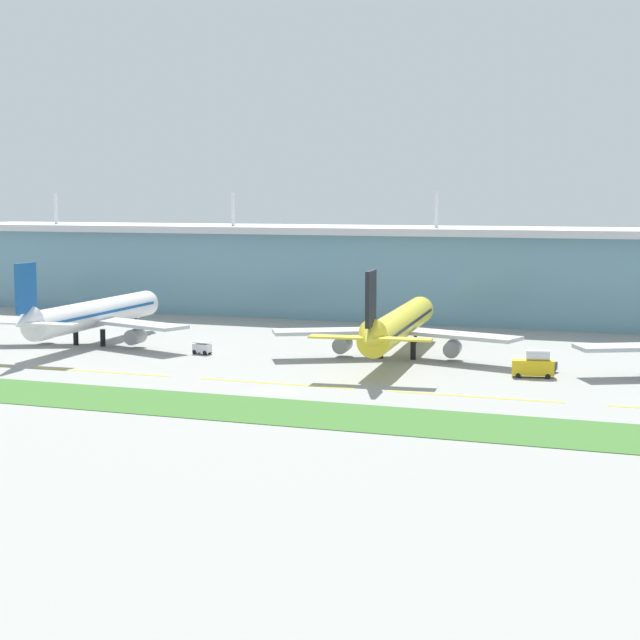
% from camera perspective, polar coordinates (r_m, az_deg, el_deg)
% --- Properties ---
extents(ground_plane, '(600.00, 600.00, 0.00)m').
position_cam_1_polar(ground_plane, '(170.35, -2.32, -3.87)').
color(ground_plane, gray).
extents(terminal_building, '(288.00, 34.00, 32.59)m').
position_cam_1_polar(terminal_building, '(271.45, 6.58, 2.57)').
color(terminal_building, '#6693A8').
rests_on(terminal_building, ground).
extents(airliner_near_middle, '(48.72, 58.83, 18.90)m').
position_cam_1_polar(airliner_near_middle, '(227.72, -12.25, 0.28)').
color(airliner_near_middle, white).
rests_on(airliner_near_middle, ground).
extents(airliner_center, '(48.49, 64.58, 18.90)m').
position_cam_1_polar(airliner_center, '(205.06, 4.26, -0.27)').
color(airliner_center, yellow).
rests_on(airliner_center, ground).
extents(taxiway_stripe_mid_west, '(28.00, 0.70, 0.04)m').
position_cam_1_polar(taxiway_stripe_mid_west, '(192.73, -11.80, -2.77)').
color(taxiway_stripe_mid_west, yellow).
rests_on(taxiway_stripe_mid_west, ground).
extents(taxiway_stripe_centre, '(28.00, 0.70, 0.04)m').
position_cam_1_polar(taxiway_stripe_centre, '(177.10, -2.44, -3.46)').
color(taxiway_stripe_centre, yellow).
rests_on(taxiway_stripe_centre, ground).
extents(taxiway_stripe_mid_east, '(28.00, 0.70, 0.04)m').
position_cam_1_polar(taxiway_stripe_mid_east, '(167.03, 8.40, -4.14)').
color(taxiway_stripe_mid_east, yellow).
rests_on(taxiway_stripe_mid_east, ground).
extents(grass_verge, '(300.00, 18.00, 0.10)m').
position_cam_1_polar(grass_verge, '(156.63, -4.49, -4.79)').
color(grass_verge, '#3D702D').
rests_on(grass_verge, ground).
extents(pushback_tug, '(4.82, 3.32, 1.85)m').
position_cam_1_polar(pushback_tug, '(192.99, 12.02, -2.44)').
color(pushback_tug, '#333842').
rests_on(pushback_tug, ground).
extents(baggage_cart, '(3.83, 2.45, 2.48)m').
position_cam_1_polar(baggage_cart, '(211.14, -6.41, -1.51)').
color(baggage_cart, silver).
rests_on(baggage_cart, ground).
extents(fuel_truck, '(7.55, 3.86, 4.95)m').
position_cam_1_polar(fuel_truck, '(186.30, 11.53, -2.38)').
color(fuel_truck, gold).
rests_on(fuel_truck, ground).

